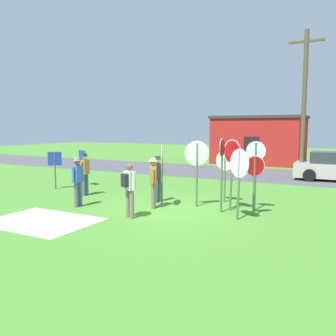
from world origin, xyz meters
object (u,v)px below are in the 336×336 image
object	(u,v)px
stop_sign_low_front	(232,162)
person_on_left	(158,176)
stop_sign_leaning_left	(239,171)
person_with_sunhat	(129,187)
stop_sign_far_back	(256,164)
stop_sign_center_cluster	(222,163)
stop_sign_rear_right	(254,176)
stop_sign_nearest	(197,161)
person_in_teal	(153,180)
person_in_dark_shirt	(78,179)
person_holding_notes	(84,171)
stop_sign_leaning_right	(162,164)
utility_pole	(304,102)
info_panel_middle	(55,164)
stop_sign_tallest	(225,167)
info_panel_leftmost	(82,161)

from	to	relation	value
stop_sign_low_front	person_on_left	size ratio (longest dim) A/B	1.38
stop_sign_low_front	person_on_left	bearing A→B (deg)	-179.59
stop_sign_leaning_left	person_with_sunhat	size ratio (longest dim) A/B	1.28
stop_sign_far_back	person_with_sunhat	bearing A→B (deg)	-137.69
stop_sign_center_cluster	stop_sign_rear_right	bearing A→B (deg)	2.88
stop_sign_nearest	person_on_left	world-z (taller)	stop_sign_nearest
person_in_teal	person_in_dark_shirt	bearing A→B (deg)	-156.41
stop_sign_leaning_left	person_on_left	bearing A→B (deg)	163.05
person_holding_notes	person_in_dark_shirt	bearing A→B (deg)	-55.10
stop_sign_leaning_right	stop_sign_leaning_left	bearing A→B (deg)	-8.01
utility_pole	person_with_sunhat	world-z (taller)	utility_pole
stop_sign_nearest	stop_sign_low_front	distance (m)	1.25
stop_sign_low_front	person_holding_notes	world-z (taller)	stop_sign_low_front
person_in_teal	info_panel_middle	distance (m)	5.96
utility_pole	person_holding_notes	bearing A→B (deg)	-127.85
person_with_sunhat	person_in_teal	bearing A→B (deg)	91.68
stop_sign_tallest	info_panel_leftmost	xyz separation A→B (m)	(-7.20, 0.34, -0.14)
stop_sign_nearest	stop_sign_tallest	bearing A→B (deg)	62.94
info_panel_leftmost	person_in_dark_shirt	bearing A→B (deg)	-50.55
stop_sign_tallest	person_in_teal	size ratio (longest dim) A/B	1.12
stop_sign_tallest	person_in_teal	xyz separation A→B (m)	(-1.85, -2.12, -0.33)
stop_sign_far_back	person_in_teal	bearing A→B (deg)	-157.47
person_with_sunhat	info_panel_middle	size ratio (longest dim) A/B	1.00
stop_sign_nearest	person_on_left	bearing A→B (deg)	179.88
stop_sign_far_back	info_panel_middle	xyz separation A→B (m)	(-9.03, -0.13, -0.40)
person_on_left	info_panel_leftmost	distance (m)	5.23
person_with_sunhat	person_in_dark_shirt	size ratio (longest dim) A/B	0.97
person_holding_notes	stop_sign_leaning_right	bearing A→B (deg)	-5.59
stop_sign_far_back	info_panel_leftmost	xyz separation A→B (m)	(-8.54, 1.13, -0.39)
person_with_sunhat	person_in_teal	world-z (taller)	person_in_teal
info_panel_leftmost	stop_sign_low_front	bearing A→B (deg)	-10.96
stop_sign_tallest	stop_sign_rear_right	distance (m)	2.18
stop_sign_nearest	info_panel_middle	distance (m)	7.09
stop_sign_leaning_right	info_panel_leftmost	xyz separation A→B (m)	(-5.53, 2.17, -0.33)
stop_sign_tallest	person_in_dark_shirt	xyz separation A→B (m)	(-4.30, -3.19, -0.33)
info_panel_middle	person_in_teal	bearing A→B (deg)	-11.58
person_on_left	stop_sign_nearest	bearing A→B (deg)	-0.12
stop_sign_nearest	person_in_dark_shirt	distance (m)	4.23
stop_sign_far_back	info_panel_middle	bearing A→B (deg)	-179.18
utility_pole	stop_sign_leaning_left	bearing A→B (deg)	-92.37
stop_sign_rear_right	person_in_teal	size ratio (longest dim) A/B	1.10
stop_sign_rear_right	stop_sign_leaning_left	distance (m)	0.76
stop_sign_rear_right	person_in_teal	bearing A→B (deg)	-170.76
person_on_left	info_panel_leftmost	world-z (taller)	person_on_left
info_panel_leftmost	stop_sign_rear_right	bearing A→B (deg)	-12.34
stop_sign_leaning_right	info_panel_leftmost	size ratio (longest dim) A/B	1.29
stop_sign_low_front	info_panel_leftmost	xyz separation A→B (m)	(-7.83, 1.52, -0.47)
stop_sign_leaning_right	stop_sign_far_back	xyz separation A→B (m)	(3.01, 1.05, 0.06)
stop_sign_tallest	person_in_dark_shirt	bearing A→B (deg)	-143.47
info_panel_middle	stop_sign_leaning_left	bearing A→B (deg)	-8.45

